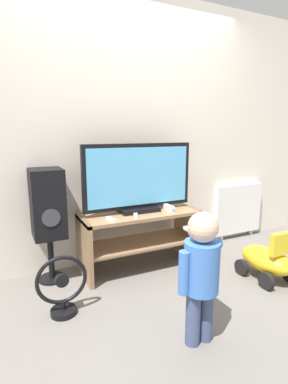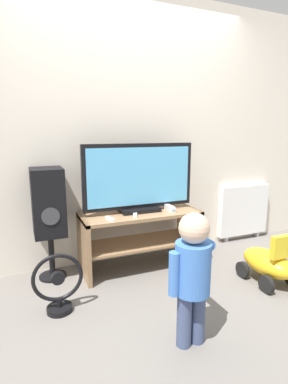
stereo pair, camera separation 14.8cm
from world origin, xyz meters
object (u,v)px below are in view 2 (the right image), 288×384
at_px(remote_primary, 110,219).
at_px(remote_secondary, 135,215).
at_px(television, 139,179).
at_px(speaker_tower, 48,205).
at_px(game_console, 169,208).
at_px(child, 192,268).
at_px(floor_fan, 58,286).
at_px(ride_on_toy, 268,263).
at_px(radiator, 243,210).

xyz_separation_m(remote_primary, remote_secondary, (0.25, 0.04, 0.00)).
relative_size(television, speaker_tower, 1.07).
relative_size(television, remote_primary, 7.96).
bearing_deg(speaker_tower, television, -5.81).
bearing_deg(television, game_console, -16.56).
bearing_deg(child, floor_fan, 137.68).
distance_m(television, floor_fan, 1.17).
bearing_deg(child, ride_on_toy, 21.31).
xyz_separation_m(floor_fan, ride_on_toy, (1.74, -0.25, -0.02)).
distance_m(game_console, remote_primary, 0.62).
xyz_separation_m(game_console, floor_fan, (-1.10, -0.41, -0.38)).
bearing_deg(radiator, remote_secondary, -167.41).
bearing_deg(child, radiator, 41.01).
height_order(child, speaker_tower, speaker_tower).
distance_m(remote_secondary, speaker_tower, 0.76).
height_order(game_console, radiator, radiator).
relative_size(remote_primary, ride_on_toy, 0.26).
bearing_deg(remote_secondary, remote_primary, -169.77).
xyz_separation_m(remote_primary, speaker_tower, (-0.48, 0.25, 0.11)).
bearing_deg(speaker_tower, game_console, -8.60).
relative_size(game_console, radiator, 0.27).
distance_m(child, ride_on_toy, 1.15).
relative_size(television, game_console, 5.92).
xyz_separation_m(ride_on_toy, radiator, (0.53, 0.96, 0.18)).
relative_size(speaker_tower, radiator, 1.46).
distance_m(remote_primary, child, 1.00).
bearing_deg(radiator, ride_on_toy, -119.11).
relative_size(speaker_tower, floor_fan, 2.22).
bearing_deg(ride_on_toy, child, -158.69).
relative_size(remote_primary, speaker_tower, 0.13).
distance_m(television, radiator, 1.55).
height_order(remote_secondary, ride_on_toy, remote_secondary).
bearing_deg(television, radiator, 8.67).
relative_size(game_console, child, 0.21).
height_order(ride_on_toy, radiator, radiator).
bearing_deg(child, television, 84.24).
bearing_deg(radiator, game_console, -165.49).
height_order(speaker_tower, floor_fan, speaker_tower).
bearing_deg(floor_fan, remote_secondary, 26.30).
height_order(remote_secondary, radiator, radiator).
xyz_separation_m(child, ride_on_toy, (1.03, 0.40, -0.32)).
height_order(remote_secondary, speaker_tower, speaker_tower).
bearing_deg(speaker_tower, remote_primary, -27.57).
xyz_separation_m(remote_secondary, speaker_tower, (-0.73, 0.21, 0.11)).
relative_size(game_console, remote_primary, 1.35).
xyz_separation_m(game_console, speaker_tower, (-1.09, 0.17, 0.10)).
distance_m(television, speaker_tower, 0.84).
bearing_deg(child, game_console, 69.67).
bearing_deg(remote_secondary, child, -91.38).
bearing_deg(game_console, speaker_tower, 171.40).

